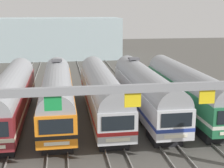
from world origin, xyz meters
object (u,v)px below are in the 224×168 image
object	(u,v)px
commuter_train_silver	(145,89)
commuter_train_green	(186,88)
catenary_gantry	(133,107)
commuter_train_maroon	(11,95)
commuter_train_stainless	(102,91)
commuter_train_orange	(57,93)

from	to	relation	value
commuter_train_silver	commuter_train_green	size ratio (longest dim) A/B	1.00
catenary_gantry	commuter_train_maroon	bearing A→B (deg)	121.88
commuter_train_maroon	commuter_train_silver	xyz separation A→B (m)	(12.59, 0.00, 0.00)
commuter_train_silver	catenary_gantry	size ratio (longest dim) A/B	0.82
commuter_train_silver	commuter_train_green	xyz separation A→B (m)	(4.20, -0.00, -0.00)
commuter_train_stainless	commuter_train_maroon	bearing A→B (deg)	180.00
commuter_train_green	catenary_gantry	size ratio (longest dim) A/B	0.82
commuter_train_maroon	commuter_train_stainless	world-z (taller)	same
commuter_train_orange	commuter_train_green	distance (m)	12.59
commuter_train_maroon	commuter_train_orange	distance (m)	4.20
commuter_train_maroon	commuter_train_green	xyz separation A→B (m)	(16.78, 0.00, 0.00)
commuter_train_orange	commuter_train_silver	xyz separation A→B (m)	(8.39, 0.00, 0.00)
commuter_train_maroon	commuter_train_stainless	bearing A→B (deg)	0.00
commuter_train_stainless	catenary_gantry	world-z (taller)	catenary_gantry
commuter_train_stainless	commuter_train_green	bearing A→B (deg)	0.00
commuter_train_orange	commuter_train_silver	distance (m)	8.39
commuter_train_orange	commuter_train_stainless	size ratio (longest dim) A/B	1.00
commuter_train_silver	commuter_train_maroon	bearing A→B (deg)	-179.98
commuter_train_orange	catenary_gantry	distance (m)	14.37
commuter_train_maroon	commuter_train_silver	world-z (taller)	commuter_train_silver
commuter_train_green	catenary_gantry	bearing A→B (deg)	-121.88
commuter_train_green	commuter_train_maroon	bearing A→B (deg)	180.00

